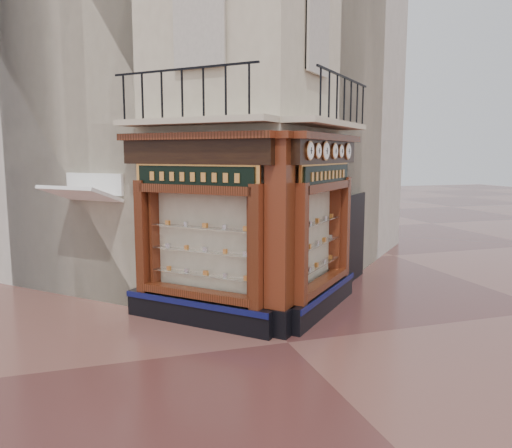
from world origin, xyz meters
name	(u,v)px	position (x,y,z in m)	size (l,w,h in m)	color
ground	(288,343)	(0.00, 0.00, 0.00)	(80.00, 80.00, 0.00)	#4C2623
main_building	(213,69)	(0.00, 6.16, 6.00)	(8.00, 8.00, 12.00)	beige
neighbour_left	(121,93)	(-2.47, 8.63, 5.50)	(8.00, 8.00, 11.00)	beige
neighbour_right	(266,99)	(2.47, 8.63, 5.50)	(8.00, 8.00, 11.00)	beige
shopfront_left	(198,231)	(-1.41, 1.57, 1.98)	(2.86, 2.86, 3.98)	black
shopfront_right	(322,225)	(1.41, 1.57, 1.98)	(2.86, 2.86, 3.98)	black
corner_pilaster	(280,238)	(0.00, 0.50, 1.95)	(0.85, 0.85, 3.98)	black
balcony	(264,122)	(0.00, 1.49, 4.22)	(5.94, 2.97, 1.03)	beige
clock_a	(310,151)	(0.61, 0.51, 3.62)	(0.30, 0.30, 0.38)	#C47D41
clock_b	(318,151)	(0.93, 0.83, 3.62)	(0.26, 0.26, 0.32)	#C47D41
clock_c	(326,151)	(1.26, 1.15, 3.62)	(0.32, 0.32, 0.40)	#C47D41
clock_d	(335,151)	(1.67, 1.57, 3.62)	(0.29, 0.29, 0.36)	#C47D41
clock_e	(341,151)	(1.99, 1.89, 3.62)	(0.25, 0.25, 0.31)	#C47D41
clock_f	(348,151)	(2.36, 2.26, 3.62)	(0.31, 0.31, 0.39)	#C47D41
awning	(86,307)	(-3.72, 3.51, 0.00)	(1.72, 1.03, 0.08)	white
signboard_left	(194,177)	(-1.46, 1.51, 3.10)	(2.14, 2.14, 0.57)	#EA9744
signboard_right	(326,175)	(1.46, 1.51, 3.10)	(2.12, 2.12, 0.57)	#EA9744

